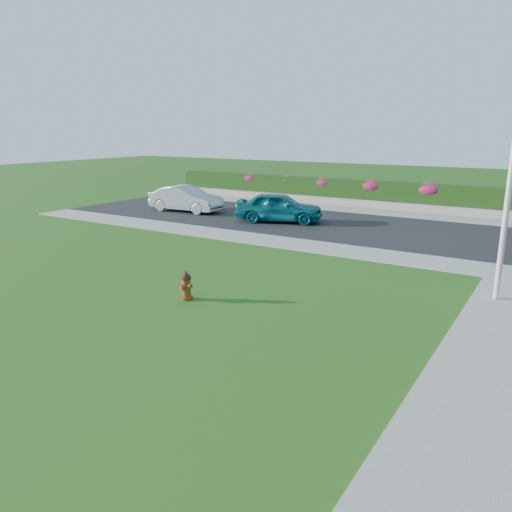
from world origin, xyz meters
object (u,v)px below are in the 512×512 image
Objects in this scene: utility_pole at (508,197)px; sedan_silver at (186,199)px; sedan_teal at (279,207)px; fire_hydrant at (186,286)px.

sedan_silver is at bearing 157.23° from utility_pole.
utility_pole is at bearing -115.79° from sedan_silver.
sedan_teal is 1.00× the size of sedan_silver.
utility_pole reaches higher than sedan_silver.
sedan_silver is 19.49m from utility_pole.
fire_hydrant is at bearing -148.15° from utility_pole.
fire_hydrant is at bearing -143.18° from sedan_silver.
fire_hydrant is 12.80m from sedan_teal.
fire_hydrant is 0.19× the size of sedan_silver.
sedan_teal is (-3.84, 12.20, 0.41)m from fire_hydrant.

